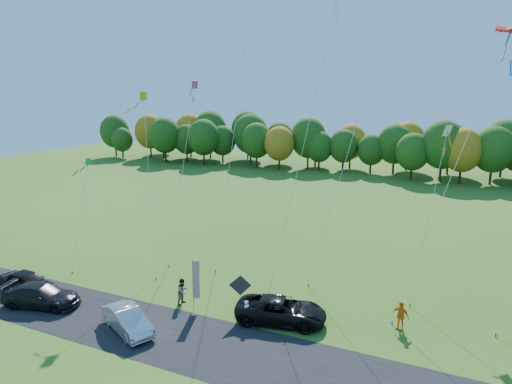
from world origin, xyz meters
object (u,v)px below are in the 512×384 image
at_px(person_east, 400,315).
at_px(silver_sedan, 128,320).
at_px(feather_flag, 195,279).
at_px(black_suv, 281,310).

bearing_deg(person_east, silver_sedan, -134.23).
xyz_separation_m(person_east, feather_flag, (-12.91, -3.08, 1.24)).
relative_size(person_east, feather_flag, 0.52).
height_order(black_suv, person_east, person_east).
bearing_deg(person_east, feather_flag, -146.56).
xyz_separation_m(silver_sedan, feather_flag, (2.26, 4.23, 1.42)).
distance_m(black_suv, silver_sedan, 9.56).
relative_size(black_suv, person_east, 3.13).
relative_size(silver_sedan, person_east, 2.43).
bearing_deg(silver_sedan, person_east, -38.97).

